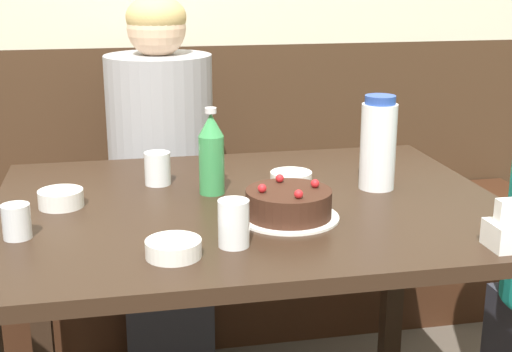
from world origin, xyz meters
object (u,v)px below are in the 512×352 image
at_px(bowl_side_dish, 173,248).
at_px(soju_bottle, 211,153).
at_px(glass_tumbler_short, 16,221).
at_px(bench_seat, 208,270).
at_px(glass_water_tall, 234,223).
at_px(birthday_cake, 289,205).
at_px(bowl_soup_white, 291,178).
at_px(water_pitcher, 378,144).
at_px(person_teal_shirt, 162,183).
at_px(bowl_rice_small, 61,198).
at_px(glass_shot_small, 158,168).

bearing_deg(bowl_side_dish, soju_bottle, 71.46).
distance_m(bowl_side_dish, glass_tumbler_short, 0.36).
bearing_deg(bench_seat, glass_water_tall, -94.55).
height_order(birthday_cake, bowl_side_dish, birthday_cake).
distance_m(bench_seat, bowl_soup_white, 0.91).
distance_m(soju_bottle, bowl_soup_white, 0.23).
xyz_separation_m(bench_seat, water_pitcher, (0.35, -0.78, 0.66)).
distance_m(glass_water_tall, person_teal_shirt, 1.04).
bearing_deg(glass_tumbler_short, water_pitcher, 12.25).
bearing_deg(glass_tumbler_short, bowl_side_dish, -28.05).
distance_m(bowl_rice_small, bowl_side_dish, 0.44).
height_order(soju_bottle, glass_tumbler_short, soju_bottle).
height_order(bench_seat, soju_bottle, soju_bottle).
bearing_deg(water_pitcher, birthday_cake, -146.78).
bearing_deg(birthday_cake, bowl_soup_white, 74.53).
height_order(water_pitcher, bowl_soup_white, water_pitcher).
bearing_deg(glass_shot_small, bench_seat, 71.58).
height_order(bench_seat, birthday_cake, birthday_cake).
xyz_separation_m(soju_bottle, glass_water_tall, (-0.01, -0.37, -0.06)).
xyz_separation_m(glass_tumbler_short, person_teal_shirt, (0.37, 0.88, -0.20)).
height_order(soju_bottle, person_teal_shirt, person_teal_shirt).
bearing_deg(glass_tumbler_short, bowl_soup_white, 21.38).
relative_size(bench_seat, bowl_rice_small, 23.98).
bearing_deg(glass_tumbler_short, soju_bottle, 27.11).
bearing_deg(bowl_soup_white, birthday_cake, -105.47).
xyz_separation_m(birthday_cake, glass_water_tall, (-0.15, -0.14, 0.02)).
height_order(bench_seat, glass_water_tall, glass_water_tall).
bearing_deg(glass_tumbler_short, person_teal_shirt, 67.35).
bearing_deg(glass_shot_small, birthday_cake, -50.39).
bearing_deg(glass_water_tall, birthday_cake, 43.00).
height_order(water_pitcher, person_teal_shirt, person_teal_shirt).
height_order(birthday_cake, glass_water_tall, glass_water_tall).
distance_m(soju_bottle, glass_shot_small, 0.18).
height_order(bowl_rice_small, glass_shot_small, glass_shot_small).
relative_size(birthday_cake, person_teal_shirt, 0.19).
distance_m(bowl_soup_white, bowl_side_dish, 0.55).
bearing_deg(person_teal_shirt, birthday_cake, 14.73).
distance_m(bowl_rice_small, glass_shot_small, 0.28).
height_order(glass_water_tall, glass_tumbler_short, glass_water_tall).
height_order(birthday_cake, bowl_soup_white, birthday_cake).
bearing_deg(glass_tumbler_short, birthday_cake, 0.55).
distance_m(soju_bottle, bowl_side_dish, 0.43).
bearing_deg(birthday_cake, bowl_side_dish, -148.00).
distance_m(bowl_rice_small, glass_tumbler_short, 0.21).
distance_m(bowl_rice_small, person_teal_shirt, 0.76).
bearing_deg(bench_seat, soju_bottle, -96.28).
bearing_deg(bowl_soup_white, bench_seat, 100.63).
bearing_deg(birthday_cake, glass_water_tall, -137.00).
height_order(bowl_side_dish, glass_tumbler_short, glass_tumbler_short).
distance_m(glass_water_tall, glass_shot_small, 0.49).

